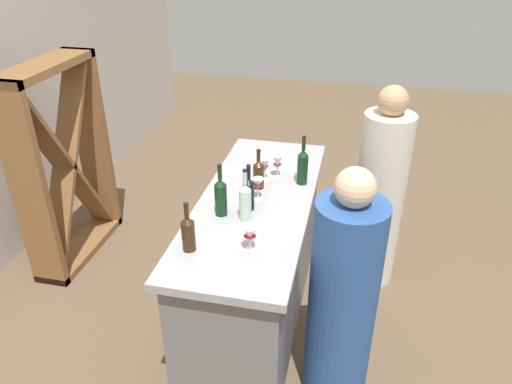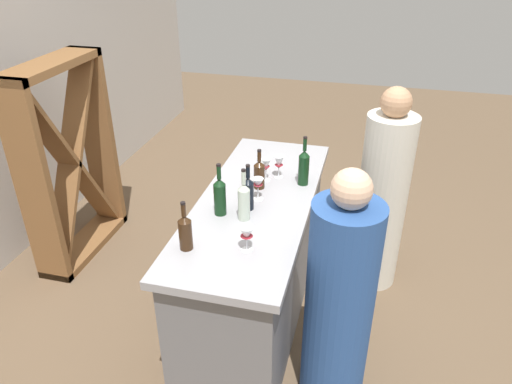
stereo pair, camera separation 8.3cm
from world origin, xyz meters
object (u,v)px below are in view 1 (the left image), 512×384
Objects in this scene: wine_rack at (65,166)px; wine_bottle_rightmost_amber_brown at (258,174)px; wine_bottle_second_left_clear_pale at (245,201)px; wine_glass_far_left at (264,166)px; wine_glass_near_center at (277,163)px; wine_bottle_leftmost_amber_brown at (188,232)px; wine_bottle_center_dark_green at (221,196)px; wine_bottle_far_right_dark_green at (303,166)px; person_center_guest at (379,197)px; wine_glass_near_left at (250,235)px; wine_glass_near_right at (258,185)px; person_left_guest at (342,301)px; wine_bottle_second_right_near_black at (249,193)px.

wine_rack reaches higher than wine_bottle_rightmost_amber_brown.
wine_bottle_second_left_clear_pale is 0.51m from wine_glass_far_left.
wine_glass_near_center is (0.18, -0.09, 0.00)m from wine_bottle_rightmost_amber_brown.
wine_bottle_center_dark_green reaches higher than wine_bottle_leftmost_amber_brown.
wine_bottle_far_right_dark_green is (0.50, -0.42, 0.00)m from wine_bottle_center_dark_green.
person_center_guest reaches higher than wine_bottle_leftmost_amber_brown.
person_center_guest is at bearing -39.53° from wine_bottle_leftmost_amber_brown.
wine_glass_near_left is 0.93× the size of wine_glass_near_center.
wine_bottle_far_right_dark_green is 0.75m from person_center_guest.
wine_bottle_far_right_dark_green is at bearing -27.11° from wine_bottle_second_left_clear_pale.
wine_glass_near_right is 1.07m from person_center_guest.
wine_bottle_far_right_dark_green is 2.19× the size of wine_glass_far_left.
person_left_guest reaches higher than wine_glass_near_center.
wine_rack is 10.52× the size of wine_glass_far_left.
wine_bottle_center_dark_green reaches higher than wine_glass_near_center.
wine_glass_far_left is at bearing -0.63° from wine_bottle_second_left_clear_pale.
wine_bottle_leftmost_amber_brown reaches higher than wine_glass_near_left.
person_left_guest is (-0.78, -0.60, -0.39)m from wine_glass_far_left.
person_left_guest is (-0.84, -0.52, -0.39)m from wine_glass_near_center.
wine_bottle_rightmost_amber_brown is at bearing 8.56° from wine_glass_near_left.
person_center_guest is (0.64, -0.78, -0.35)m from wine_glass_near_right.
wine_glass_near_right is 0.27m from wine_glass_far_left.
wine_bottle_far_right_dark_green is 0.22× the size of person_center_guest.
wine_bottle_second_right_near_black is 0.43m from wine_glass_near_left.
wine_bottle_second_left_clear_pale reaches higher than wine_glass_near_left.
person_center_guest reaches higher than person_left_guest.
wine_bottle_rightmost_amber_brown is 0.16m from wine_glass_near_right.
wine_rack is 2.01m from wine_glass_near_left.
wine_rack is at bearing 53.54° from wine_bottle_leftmost_amber_brown.
person_center_guest is (0.31, -0.72, -0.35)m from wine_glass_near_center.
wine_bottle_far_right_dark_green is at bearing -78.33° from person_left_guest.
wine_rack is 11.04× the size of wine_glass_near_right.
wine_glass_near_left is at bearing -78.93° from wine_bottle_leftmost_amber_brown.
wine_bottle_far_right_dark_green reaches higher than wine_glass_near_center.
person_left_guest is 0.95× the size of person_center_guest.
wine_glass_far_left is (0.27, 0.02, -0.00)m from wine_glass_near_right.
wine_bottle_leftmost_amber_brown is 0.18× the size of person_center_guest.
wine_rack is 11.18× the size of wine_glass_near_left.
person_left_guest is (-0.27, -0.61, -0.41)m from wine_bottle_second_left_clear_pale.
wine_glass_near_right is 0.87m from person_left_guest.
wine_bottle_far_right_dark_green is at bearing -11.52° from wine_glass_near_left.
wine_glass_near_left is (-0.42, -0.10, -0.01)m from wine_bottle_second_right_near_black.
wine_bottle_second_left_clear_pale reaches higher than wine_glass_near_center.
person_left_guest is at bearing -131.01° from wine_glass_near_right.
wine_bottle_far_right_dark_green reaches higher than wine_glass_near_left.
wine_glass_near_center is 0.10× the size of person_center_guest.
wine_glass_near_left is at bearing -172.12° from wine_glass_near_right.
wine_rack reaches higher than wine_bottle_center_dark_green.
wine_bottle_second_left_clear_pale is at bearing 174.51° from wine_glass_near_right.
wine_bottle_second_right_near_black is 2.04× the size of wine_glass_near_left.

